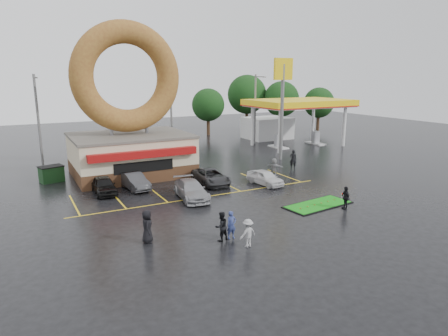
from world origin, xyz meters
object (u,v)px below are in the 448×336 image
shell_sign (283,90)px  car_grey (211,177)px  car_white (265,177)px  person_blue (231,225)px  car_dgrey (134,181)px  car_black (104,185)px  person_cameraman (345,198)px  gas_station (285,115)px  putting_green (318,205)px  car_silver (191,190)px  streetlight_left (38,119)px  donut_shop (129,126)px  streetlight_mid (171,112)px  streetlight_right (255,107)px  dumpster (52,174)px

shell_sign → car_grey: (-11.10, -5.55, -6.74)m
car_white → person_blue: (-7.91, -8.52, 0.18)m
car_dgrey → person_blue: 12.50m
car_black → person_cameraman: 17.81m
car_white → person_cameraman: (1.36, -7.71, 0.17)m
car_grey → car_dgrey: bearing=169.0°
gas_station → shell_sign: (-7.00, -8.94, 3.68)m
car_black → car_grey: size_ratio=0.83×
car_white → putting_green: size_ratio=0.69×
person_blue → car_silver: bearing=82.1°
car_grey → putting_green: (4.15, -8.54, -0.60)m
streetlight_left → car_dgrey: 13.91m
streetlight_left → putting_green: streetlight_left is taller
person_blue → putting_green: bearing=14.4°
person_cameraman → car_grey: bearing=-137.7°
car_black → streetlight_left: bearing=107.1°
donut_shop → person_blue: (0.88, -17.31, -3.68)m
car_dgrey → car_grey: (6.05, -1.55, -0.01)m
streetlight_mid → streetlight_right: (12.00, 1.00, 0.00)m
streetlight_right → putting_green: size_ratio=1.72×
person_blue → dumpster: 19.37m
streetlight_left → dumpster: size_ratio=5.00×
car_grey → dumpster: bearing=152.3°
streetlight_left → putting_green: bearing=-53.9°
streetlight_left → car_dgrey: (5.85, -11.92, -4.14)m
car_dgrey → car_grey: bearing=-21.0°
car_grey → person_cameraman: bearing=-58.9°
streetlight_mid → car_dgrey: 15.82m
car_grey → dumpster: size_ratio=2.55×
car_silver → person_cameraman: 10.89m
car_dgrey → car_silver: 5.40m
streetlight_right → streetlight_left: bearing=-175.6°
gas_station → streetlight_mid: (-16.00, -0.02, 1.08)m
car_white → streetlight_right: bearing=52.5°
gas_station → streetlight_left: 30.04m
dumpster → streetlight_left: bearing=77.5°
gas_station → streetlight_left: (-30.00, -1.02, 1.08)m
streetlight_right → car_silver: (-17.16, -18.42, -4.12)m
car_dgrey → streetlight_left: bearing=109.5°
person_cameraman → gas_station: bearing=166.8°
car_black → person_cameraman: size_ratio=2.43×
streetlight_left → putting_green: (16.05, -22.01, -4.74)m
car_grey → car_silver: bearing=-132.7°
streetlight_right → putting_green: 26.42m
car_black → person_blue: bearing=-68.8°
gas_station → shell_sign: shell_sign is taller
gas_station → putting_green: bearing=-121.2°
car_silver → person_blue: 7.90m
dumpster → person_cameraman: bearing=-59.7°
car_white → dumpster: bearing=141.6°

